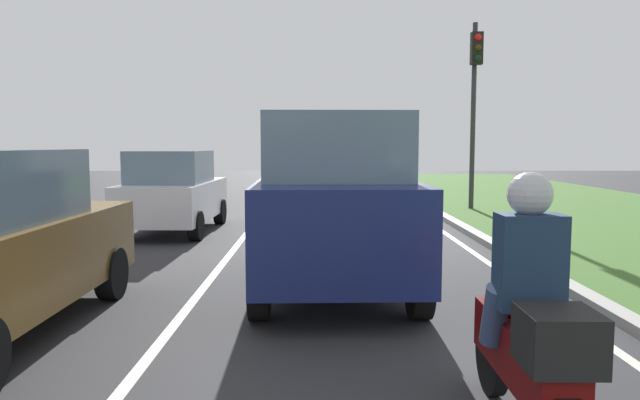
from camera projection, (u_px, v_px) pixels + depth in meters
ground_plane at (281, 229)px, 13.26m from camera, size 60.00×60.00×0.00m
lane_line_center at (250, 229)px, 13.26m from camera, size 0.12×32.00×0.01m
lane_line_right_edge at (439, 229)px, 13.28m from camera, size 0.12×32.00×0.01m
curb_right at (461, 226)px, 13.28m from camera, size 0.24×48.00×0.12m
car_suv_ahead at (333, 201)px, 7.79m from camera, size 2.04×4.54×2.28m
car_hatchback_far at (174, 192)px, 12.75m from camera, size 1.80×3.74×1.78m
motorcycle at (527, 357)px, 3.69m from camera, size 0.41×1.90×1.01m
rider_person at (528, 259)px, 3.68m from camera, size 0.51×0.41×1.16m
traffic_light_near_right at (475, 86)px, 16.62m from camera, size 0.32×0.50×5.36m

